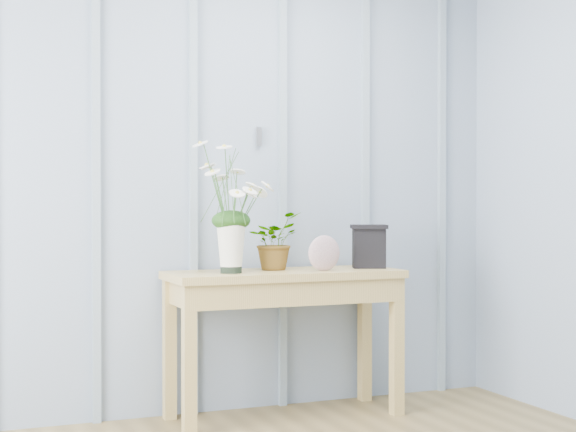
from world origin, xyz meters
name	(u,v)px	position (x,y,z in m)	size (l,w,h in m)	color
sideboard	(284,293)	(0.66, 1.99, 0.64)	(1.20, 0.45, 0.75)	#A78C4C
daisy_vase	(231,188)	(0.36, 1.94, 1.17)	(0.47, 0.36, 0.67)	black
spider_plant	(274,241)	(0.63, 2.07, 0.90)	(0.27, 0.23, 0.30)	#133A0F
felt_disc_vessel	(324,253)	(0.84, 1.90, 0.84)	(0.18, 0.05, 0.18)	#7F495F
carved_box	(369,246)	(1.14, 1.98, 0.87)	(0.23, 0.20, 0.23)	black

